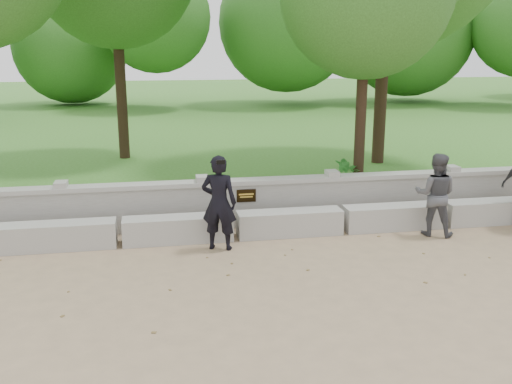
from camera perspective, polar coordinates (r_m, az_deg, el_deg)
ground at (r=8.45m, az=-0.21°, el=-8.75°), size 80.00×80.00×0.00m
lawn at (r=21.92m, az=-6.76°, el=5.93°), size 40.00×22.00×0.25m
concrete_bench at (r=10.13m, az=-2.13°, el=-3.41°), size 11.90×0.45×0.45m
parapet_wall at (r=10.73m, az=-2.68°, el=-1.06°), size 12.50×0.35×0.90m
man_main at (r=9.45m, az=-3.72°, el=-1.08°), size 0.68×0.63×1.61m
visitor_left at (r=10.66m, az=17.50°, el=-0.25°), size 0.91×0.85×1.50m
shrub_b at (r=12.93m, az=8.88°, el=1.81°), size 0.41×0.41×0.58m
shrub_c at (r=12.46m, az=9.36°, el=1.56°), size 0.78×0.74×0.69m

